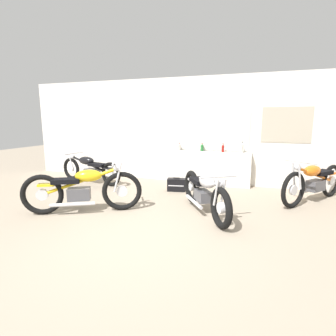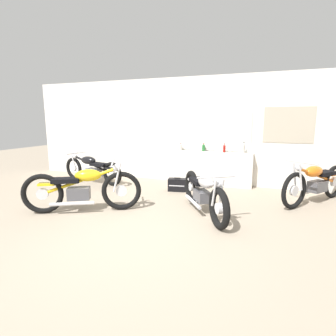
{
  "view_description": "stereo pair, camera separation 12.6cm",
  "coord_description": "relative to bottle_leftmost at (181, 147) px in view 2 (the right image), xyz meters",
  "views": [
    {
      "loc": [
        1.66,
        -3.19,
        1.69
      ],
      "look_at": [
        -0.05,
        1.9,
        0.7
      ],
      "focal_mm": 28.0,
      "sensor_mm": 36.0,
      "label": 1
    },
    {
      "loc": [
        1.78,
        -3.14,
        1.69
      ],
      "look_at": [
        -0.05,
        1.9,
        0.7
      ],
      "focal_mm": 28.0,
      "sensor_mm": 36.0,
      "label": 2
    }
  ],
  "objects": [
    {
      "name": "ground_plane",
      "position": [
        0.29,
        -3.6,
        -0.96
      ],
      "size": [
        24.0,
        24.0,
        0.0
      ],
      "primitive_type": "plane",
      "color": "gray"
    },
    {
      "name": "wall_back",
      "position": [
        0.32,
        0.15,
        0.44
      ],
      "size": [
        10.0,
        0.07,
        2.8
      ],
      "color": "silver",
      "rests_on": "ground_plane"
    },
    {
      "name": "sill_counter",
      "position": [
        0.81,
        -0.03,
        -0.53
      ],
      "size": [
        2.15,
        0.28,
        0.88
      ],
      "color": "silver",
      "rests_on": "ground_plane"
    },
    {
      "name": "bottle_leftmost",
      "position": [
        0.0,
        0.0,
        0.0
      ],
      "size": [
        0.08,
        0.08,
        0.2
      ],
      "color": "#B7B2A8",
      "rests_on": "sill_counter"
    },
    {
      "name": "bottle_left_center",
      "position": [
        0.62,
        0.01,
        0.01
      ],
      "size": [
        0.08,
        0.08,
        0.21
      ],
      "color": "#23662D",
      "rests_on": "sill_counter"
    },
    {
      "name": "bottle_center",
      "position": [
        1.17,
        -0.05,
        0.01
      ],
      "size": [
        0.06,
        0.06,
        0.23
      ],
      "color": "maroon",
      "rests_on": "sill_counter"
    },
    {
      "name": "bottle_right_center",
      "position": [
        1.64,
        -0.04,
        0.03
      ],
      "size": [
        0.06,
        0.06,
        0.27
      ],
      "color": "#B7B2A8",
      "rests_on": "sill_counter"
    },
    {
      "name": "motorcycle_silver",
      "position": [
        1.12,
        -2.23,
        -0.57
      ],
      "size": [
        1.2,
        1.78,
        0.82
      ],
      "color": "black",
      "rests_on": "ground_plane"
    },
    {
      "name": "motorcycle_black",
      "position": [
        -2.26,
        -0.85,
        -0.57
      ],
      "size": [
        2.11,
        0.72,
        0.78
      ],
      "color": "black",
      "rests_on": "ground_plane"
    },
    {
      "name": "motorcycle_yellow",
      "position": [
        -1.0,
        -2.88,
        -0.52
      ],
      "size": [
        1.94,
        1.1,
        0.94
      ],
      "color": "black",
      "rests_on": "ground_plane"
    },
    {
      "name": "motorcycle_orange",
      "position": [
        3.14,
        -0.83,
        -0.53
      ],
      "size": [
        1.42,
        1.73,
        0.91
      ],
      "color": "black",
      "rests_on": "ground_plane"
    },
    {
      "name": "hard_case_black",
      "position": [
        0.2,
        -0.93,
        -0.81
      ],
      "size": [
        0.46,
        0.28,
        0.33
      ],
      "color": "black",
      "rests_on": "ground_plane"
    }
  ]
}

